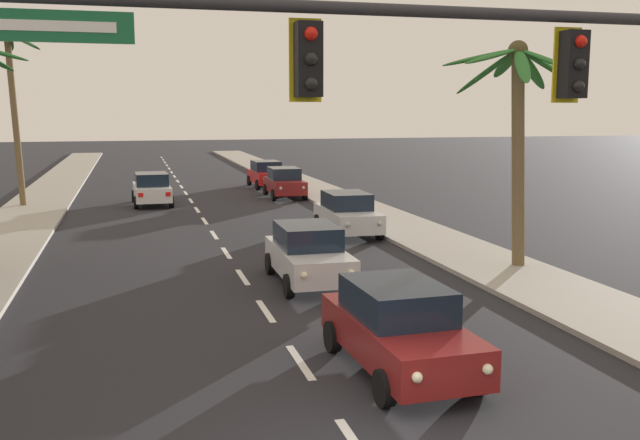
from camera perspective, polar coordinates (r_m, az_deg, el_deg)
sidewalk_right at (r=31.10m, az=5.67°, el=-0.12°), size 3.20×110.00×0.14m
sidewalk_left at (r=29.53m, az=-23.98°, el=-1.33°), size 3.20×110.00×0.14m
lane_markings at (r=29.22m, az=-7.93°, el=-0.88°), size 4.28×87.10×0.01m
traffic_signal_mast at (r=10.64m, az=19.89°, el=8.67°), size 11.76×0.41×6.96m
sedan_lead_at_stop_bar at (r=13.54m, az=6.35°, el=-8.58°), size 2.05×4.49×1.68m
sedan_third_in_queue at (r=20.15m, az=-0.96°, el=-2.73°), size 2.00×4.47×1.68m
sedan_oncoming_far at (r=37.85m, az=-13.41°, el=2.48°), size 2.06×4.49×1.68m
sedan_parked_nearest_kerb at (r=40.13m, az=-2.89°, el=3.06°), size 2.03×4.48×1.68m
sedan_parked_mid_kerb at (r=45.50m, az=-4.35°, el=3.73°), size 2.03×4.48×1.68m
sedan_parked_far_kerb at (r=28.01m, az=2.21°, el=0.54°), size 2.02×4.48×1.68m
palm_left_third at (r=38.60m, az=-23.61°, el=10.55°), size 3.45×3.41×8.92m
palm_right_second at (r=22.23m, az=15.69°, el=8.95°), size 4.33×4.27×6.95m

